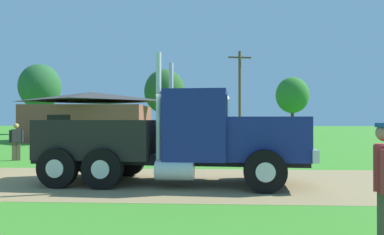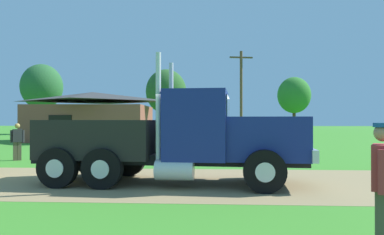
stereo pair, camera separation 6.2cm
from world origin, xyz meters
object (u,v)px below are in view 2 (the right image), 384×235
at_px(utility_pole_near, 241,92).
at_px(shed_building, 93,117).
at_px(truck_foreground_white, 174,139).
at_px(visitor_standing_near, 383,181).
at_px(visitor_far_side, 17,141).

bearing_deg(utility_pole_near, shed_building, -167.21).
bearing_deg(truck_foreground_white, shed_building, 113.86).
bearing_deg(visitor_standing_near, visitor_far_side, 135.44).
height_order(truck_foreground_white, visitor_standing_near, truck_foreground_white).
distance_m(truck_foreground_white, visitor_standing_near, 6.43).
distance_m(visitor_standing_near, shed_building, 29.87).
bearing_deg(utility_pole_near, visitor_standing_near, -90.55).
distance_m(shed_building, utility_pole_near, 13.79).
bearing_deg(visitor_far_side, visitor_standing_near, -44.56).
height_order(visitor_standing_near, visitor_far_side, visitor_standing_near).
distance_m(visitor_far_side, utility_pole_near, 22.39).
bearing_deg(visitor_standing_near, utility_pole_near, 89.45).
bearing_deg(utility_pole_near, visitor_far_side, -121.08).
bearing_deg(truck_foreground_white, visitor_far_side, 144.13).
xyz_separation_m(truck_foreground_white, visitor_far_side, (-7.66, 5.54, -0.37)).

